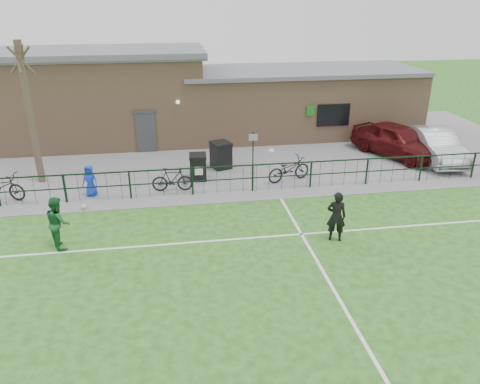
{
  "coord_description": "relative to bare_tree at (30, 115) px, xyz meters",
  "views": [
    {
      "loc": [
        -2.3,
        -9.79,
        7.72
      ],
      "look_at": [
        0.0,
        5.0,
        1.3
      ],
      "focal_mm": 35.0,
      "sensor_mm": 36.0,
      "label": 1
    }
  ],
  "objects": [
    {
      "name": "ground",
      "position": [
        8.0,
        -10.5,
        -3.0
      ],
      "size": [
        90.0,
        90.0,
        0.0
      ],
      "primitive_type": "plane",
      "color": "#245A1A",
      "rests_on": "ground"
    },
    {
      "name": "paving_strip",
      "position": [
        8.0,
        3.0,
        -2.99
      ],
      "size": [
        34.0,
        13.0,
        0.02
      ],
      "primitive_type": "cube",
      "color": "slate",
      "rests_on": "ground"
    },
    {
      "name": "pitch_line_touch",
      "position": [
        8.0,
        -2.7,
        -3.0
      ],
      "size": [
        28.0,
        0.1,
        0.01
      ],
      "primitive_type": "cube",
      "color": "white",
      "rests_on": "ground"
    },
    {
      "name": "pitch_line_mid",
      "position": [
        8.0,
        -6.5,
        -3.0
      ],
      "size": [
        28.0,
        0.1,
        0.01
      ],
      "primitive_type": "cube",
      "color": "white",
      "rests_on": "ground"
    },
    {
      "name": "pitch_line_perp",
      "position": [
        10.0,
        -10.5,
        -3.0
      ],
      "size": [
        0.1,
        16.0,
        0.01
      ],
      "primitive_type": "cube",
      "color": "white",
      "rests_on": "ground"
    },
    {
      "name": "perimeter_fence",
      "position": [
        8.0,
        -2.5,
        -2.4
      ],
      "size": [
        28.0,
        0.1,
        1.2
      ],
      "primitive_type": "cube",
      "color": "black",
      "rests_on": "ground"
    },
    {
      "name": "bare_tree",
      "position": [
        0.0,
        0.0,
        0.0
      ],
      "size": [
        0.3,
        0.3,
        6.0
      ],
      "primitive_type": "cylinder",
      "color": "#45372A",
      "rests_on": "ground"
    },
    {
      "name": "wheelie_bin_left",
      "position": [
        8.02,
        0.51,
        -2.39
      ],
      "size": [
        1.03,
        1.09,
        1.18
      ],
      "primitive_type": "cube",
      "rotation": [
        0.0,
        0.0,
        0.34
      ],
      "color": "black",
      "rests_on": "paving_strip"
    },
    {
      "name": "wheelie_bin_right",
      "position": [
        6.85,
        -0.8,
        -2.45
      ],
      "size": [
        0.75,
        0.84,
        1.06
      ],
      "primitive_type": "cube",
      "rotation": [
        0.0,
        0.0,
        -0.06
      ],
      "color": "black",
      "rests_on": "paving_strip"
    },
    {
      "name": "sign_post",
      "position": [
        9.35,
        -0.58,
        -1.98
      ],
      "size": [
        0.07,
        0.07,
        2.0
      ],
      "primitive_type": "cylinder",
      "rotation": [
        0.0,
        0.0,
        -0.28
      ],
      "color": "black",
      "rests_on": "paving_strip"
    },
    {
      "name": "car_maroon",
      "position": [
        16.99,
        0.9,
        -2.15
      ],
      "size": [
        3.81,
        5.23,
        1.66
      ],
      "primitive_type": "imported",
      "rotation": [
        0.0,
        0.0,
        0.43
      ],
      "color": "#470C0E",
      "rests_on": "paving_strip"
    },
    {
      "name": "car_silver",
      "position": [
        18.56,
        -0.02,
        -2.21
      ],
      "size": [
        2.09,
        4.8,
        1.53
      ],
      "primitive_type": "imported",
      "rotation": [
        0.0,
        0.0,
        -0.1
      ],
      "color": "#A5A8AD",
      "rests_on": "paving_strip"
    },
    {
      "name": "bicycle_c",
      "position": [
        -1.09,
        -1.76,
        -2.43
      ],
      "size": [
        2.23,
        1.45,
        1.11
      ],
      "primitive_type": "imported",
      "rotation": [
        0.0,
        0.0,
        1.2
      ],
      "color": "black",
      "rests_on": "paving_strip"
    },
    {
      "name": "bicycle_d",
      "position": [
        5.69,
        -1.98,
        -2.47
      ],
      "size": [
        1.73,
        0.6,
        1.02
      ],
      "primitive_type": "imported",
      "rotation": [
        0.0,
        0.0,
        1.5
      ],
      "color": "black",
      "rests_on": "paving_strip"
    },
    {
      "name": "bicycle_e",
      "position": [
        10.77,
        -1.61,
        -2.44
      ],
      "size": [
        2.18,
        1.33,
        1.08
      ],
      "primitive_type": "imported",
      "rotation": [
        0.0,
        0.0,
        1.89
      ],
      "color": "black",
      "rests_on": "paving_strip"
    },
    {
      "name": "spectator_child",
      "position": [
        2.38,
        -1.97,
        -2.33
      ],
      "size": [
        0.73,
        0.59,
        1.31
      ],
      "primitive_type": "imported",
      "rotation": [
        0.0,
        0.0,
        -0.3
      ],
      "color": "#1538C6",
      "rests_on": "paving_strip"
    },
    {
      "name": "goalkeeper_kick",
      "position": [
        10.96,
        -6.97,
        -2.1
      ],
      "size": [
        2.05,
        3.41,
        2.35
      ],
      "color": "black",
      "rests_on": "ground"
    },
    {
      "name": "outfield_player",
      "position": [
        1.97,
        -6.08,
        -2.12
      ],
      "size": [
        0.94,
        1.04,
        1.75
      ],
      "primitive_type": "imported",
      "rotation": [
        0.0,
        0.0,
        1.97
      ],
      "color": "#19592A",
      "rests_on": "ground"
    },
    {
      "name": "ball_ground",
      "position": [
        2.25,
        -3.25,
        -2.88
      ],
      "size": [
        0.23,
        0.23,
        0.23
      ],
      "primitive_type": "sphere",
      "color": "silver",
      "rests_on": "ground"
    },
    {
      "name": "clubhouse",
      "position": [
        7.12,
        6.0,
        -0.78
      ],
      "size": [
        24.25,
        5.4,
        4.96
      ],
      "color": "#A37C5B",
      "rests_on": "ground"
    }
  ]
}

